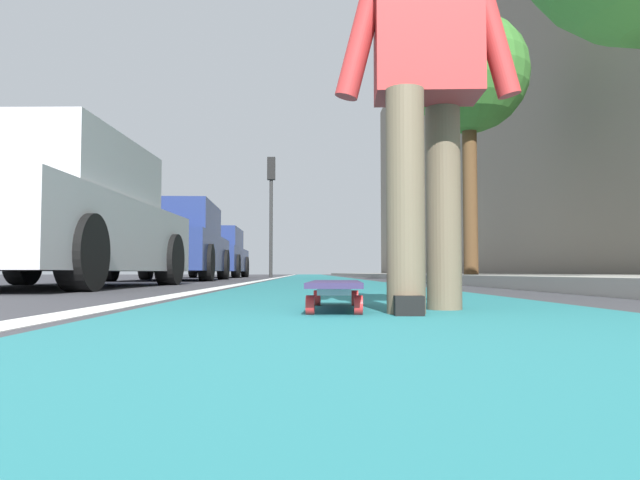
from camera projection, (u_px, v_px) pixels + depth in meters
name	position (u px, v px, depth m)	size (l,w,h in m)	color
ground_plane	(321.00, 281.00, 10.93)	(80.00, 80.00, 0.00)	#38383D
bike_lane_paint	(313.00, 276.00, 24.90)	(56.00, 1.92, 0.00)	#237075
lane_stripe_white	(282.00, 277.00, 20.88)	(52.00, 0.16, 0.01)	silver
sidewalk_curb	(417.00, 276.00, 18.99)	(52.00, 3.20, 0.12)	#9E9B93
building_facade	(460.00, 125.00, 23.34)	(40.00, 1.20, 11.60)	slate
skateboard	(335.00, 287.00, 2.45)	(0.85, 0.25, 0.11)	red
skater_person	(426.00, 69.00, 2.36)	(0.45, 0.72, 1.64)	brown
parked_car_near	(45.00, 217.00, 6.08)	(4.27, 2.13, 1.47)	#B7B7BC
parked_car_mid	(173.00, 244.00, 11.88)	(4.49, 1.99, 1.49)	navy
parked_car_far	(213.00, 254.00, 18.59)	(4.60, 1.95, 1.49)	navy
traffic_light	(271.00, 194.00, 21.59)	(0.33, 0.28, 4.24)	#2D2D2D
street_tree_mid	(469.00, 76.00, 11.42)	(2.23, 2.23, 5.00)	brown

